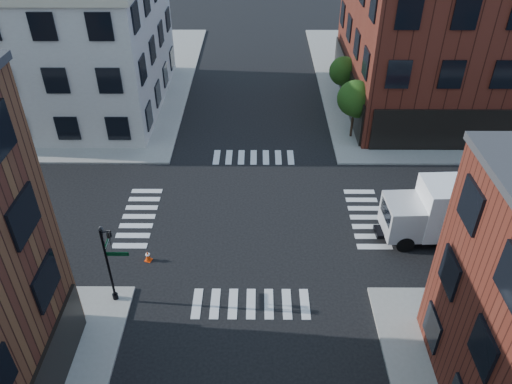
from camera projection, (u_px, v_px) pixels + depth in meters
name	position (u px, v px, depth m)	size (l,w,h in m)	color
ground	(253.00, 217.00, 30.64)	(120.00, 120.00, 0.00)	black
sidewalk_ne	(475.00, 81.00, 47.60)	(30.00, 30.00, 0.15)	gray
sidewalk_nw	(36.00, 80.00, 47.79)	(30.00, 30.00, 0.15)	gray
building_ne	(509.00, 36.00, 40.09)	(25.00, 16.00, 12.00)	#4F1D13
building_nw	(21.00, 41.00, 40.56)	(22.00, 16.00, 11.00)	beige
tree_near	(356.00, 100.00, 36.89)	(2.69, 2.69, 4.49)	black
tree_far	(344.00, 73.00, 41.94)	(2.43, 2.43, 4.07)	black
signal_pole	(109.00, 257.00, 23.58)	(1.29, 1.24, 4.60)	black
box_truck	(459.00, 210.00, 28.03)	(8.29, 2.84, 3.70)	white
traffic_cone	(148.00, 256.00, 27.32)	(0.45, 0.45, 0.66)	#FF420B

